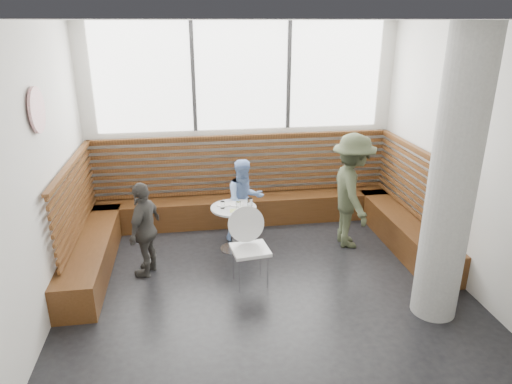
{
  "coord_description": "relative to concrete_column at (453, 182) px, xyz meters",
  "views": [
    {
      "loc": [
        -0.89,
        -4.76,
        3.19
      ],
      "look_at": [
        0.0,
        1.0,
        1.0
      ],
      "focal_mm": 32.0,
      "sensor_mm": 36.0,
      "label": 1
    }
  ],
  "objects": [
    {
      "name": "room",
      "position": [
        -1.85,
        0.6,
        0.0
      ],
      "size": [
        5.0,
        5.0,
        3.2
      ],
      "color": "silver",
      "rests_on": "ground"
    },
    {
      "name": "booth",
      "position": [
        -1.85,
        2.37,
        -1.19
      ],
      "size": [
        5.0,
        2.5,
        1.44
      ],
      "color": "#462811",
      "rests_on": "ground"
    },
    {
      "name": "concrete_column",
      "position": [
        0.0,
        0.0,
        0.0
      ],
      "size": [
        0.5,
        0.5,
        3.2
      ],
      "primitive_type": "cylinder",
      "color": "gray",
      "rests_on": "ground"
    },
    {
      "name": "wall_art",
      "position": [
        -4.31,
        1.0,
        0.7
      ],
      "size": [
        0.03,
        0.5,
        0.5
      ],
      "primitive_type": "cylinder",
      "rotation": [
        0.0,
        1.57,
        0.0
      ],
      "color": "white",
      "rests_on": "room"
    },
    {
      "name": "cafe_table",
      "position": [
        -2.13,
        1.88,
        -1.11
      ],
      "size": [
        0.66,
        0.66,
        0.68
      ],
      "color": "silver",
      "rests_on": "ground"
    },
    {
      "name": "cafe_chair",
      "position": [
        -2.03,
        0.99,
        -1.01
      ],
      "size": [
        0.48,
        0.47,
        0.99
      ],
      "rotation": [
        0.0,
        0.0,
        0.12
      ],
      "color": "white",
      "rests_on": "ground"
    },
    {
      "name": "adult_man",
      "position": [
        -0.4,
        1.8,
        -0.74
      ],
      "size": [
        0.71,
        1.15,
        1.71
      ],
      "primitive_type": "imported",
      "rotation": [
        0.0,
        0.0,
        1.5
      ],
      "color": "#3E452E",
      "rests_on": "ground"
    },
    {
      "name": "child_back",
      "position": [
        -1.93,
        2.23,
        -0.96
      ],
      "size": [
        0.73,
        0.63,
        1.27
      ],
      "primitive_type": "imported",
      "rotation": [
        0.0,
        0.0,
        0.27
      ],
      "color": "#7FA2DD",
      "rests_on": "ground"
    },
    {
      "name": "child_left",
      "position": [
        -3.35,
        1.4,
        -0.96
      ],
      "size": [
        0.57,
        0.82,
        1.29
      ],
      "primitive_type": "imported",
      "rotation": [
        0.0,
        0.0,
        -1.95
      ],
      "color": "#484541",
      "rests_on": "ground"
    },
    {
      "name": "plate_near",
      "position": [
        -2.27,
        1.98,
        -0.91
      ],
      "size": [
        0.2,
        0.2,
        0.01
      ],
      "primitive_type": "cylinder",
      "color": "white",
      "rests_on": "cafe_table"
    },
    {
      "name": "plate_far",
      "position": [
        -2.09,
        1.98,
        -0.91
      ],
      "size": [
        0.22,
        0.22,
        0.02
      ],
      "primitive_type": "cylinder",
      "color": "white",
      "rests_on": "cafe_table"
    },
    {
      "name": "glass_left",
      "position": [
        -2.29,
        1.86,
        -0.87
      ],
      "size": [
        0.07,
        0.07,
        0.1
      ],
      "primitive_type": "cylinder",
      "color": "white",
      "rests_on": "cafe_table"
    },
    {
      "name": "glass_mid",
      "position": [
        -2.07,
        1.78,
        -0.86
      ],
      "size": [
        0.07,
        0.07,
        0.12
      ],
      "primitive_type": "cylinder",
      "color": "white",
      "rests_on": "cafe_table"
    },
    {
      "name": "glass_right",
      "position": [
        -1.89,
        1.89,
        -0.86
      ],
      "size": [
        0.08,
        0.08,
        0.12
      ],
      "primitive_type": "cylinder",
      "color": "white",
      "rests_on": "cafe_table"
    },
    {
      "name": "menu_card",
      "position": [
        -2.11,
        1.74,
        -0.92
      ],
      "size": [
        0.19,
        0.14,
        0.0
      ],
      "primitive_type": "cube",
      "rotation": [
        0.0,
        0.0,
        -0.07
      ],
      "color": "#A5C64C",
      "rests_on": "cafe_table"
    }
  ]
}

